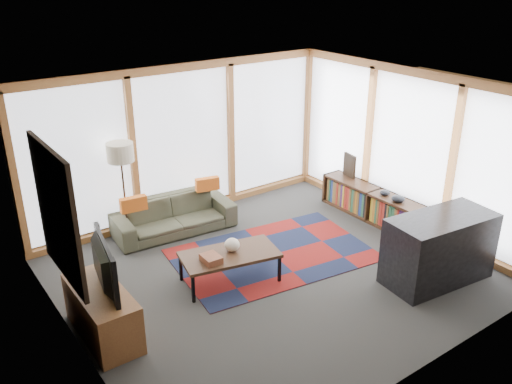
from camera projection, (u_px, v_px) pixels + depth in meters
ground at (272, 272)px, 7.67m from camera, size 5.50×5.50×0.00m
room_envelope at (277, 152)px, 7.75m from camera, size 5.52×5.02×2.62m
rug at (273, 255)px, 8.12m from camera, size 3.09×2.21×0.01m
sofa at (174, 215)px, 8.73m from camera, size 2.00×0.93×0.57m
pillow_left at (133, 204)px, 8.19m from camera, size 0.41×0.16×0.22m
pillow_right at (207, 184)px, 8.93m from camera, size 0.41×0.21×0.22m
floor_lamp at (124, 193)px, 8.24m from camera, size 0.40×0.40×1.61m
coffee_table at (230, 267)px, 7.38m from camera, size 1.41×0.92×0.43m
book_stack at (211, 259)px, 7.07m from camera, size 0.22×0.28×0.09m
vase at (232, 245)px, 7.32m from camera, size 0.25×0.25×0.18m
bookshelf at (374, 205)px, 9.14m from camera, size 0.39×2.14×0.53m
bowl_a at (398, 199)px, 8.60m from camera, size 0.26×0.26×0.11m
bowl_b at (385, 193)px, 8.85m from camera, size 0.19×0.19×0.08m
shelf_picture at (349, 165)px, 9.55m from camera, size 0.09×0.32×0.42m
tv_console at (102, 313)px, 6.27m from camera, size 0.51×1.22×0.61m
television at (97, 266)px, 6.08m from camera, size 0.32×1.04×0.59m
bar_counter at (439, 249)px, 7.33m from camera, size 1.57×0.86×0.95m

